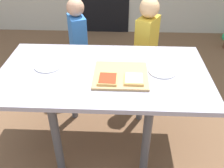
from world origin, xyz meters
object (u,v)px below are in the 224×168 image
at_px(dining_table, 103,81).
at_px(pizza_slice_near_right, 134,79).
at_px(child_left, 78,41).
at_px(child_right, 146,45).
at_px(pizza_slice_near_left, 108,79).
at_px(plate_white_right, 162,71).
at_px(plate_white_left, 48,66).
at_px(cutting_board, 121,75).

bearing_deg(dining_table, pizza_slice_near_right, -30.88).
xyz_separation_m(child_left, child_right, (0.66, -0.14, 0.04)).
bearing_deg(pizza_slice_near_left, plate_white_right, 21.44).
bearing_deg(plate_white_left, plate_white_right, -2.59).
bearing_deg(plate_white_left, pizza_slice_near_left, -22.63).
bearing_deg(pizza_slice_near_left, child_right, 68.38).
relative_size(pizza_slice_near_left, plate_white_left, 0.73).
height_order(pizza_slice_near_right, plate_white_left, pizza_slice_near_right).
xyz_separation_m(plate_white_right, child_left, (-0.72, 0.78, -0.16)).
distance_m(plate_white_right, plate_white_left, 0.81).
bearing_deg(child_right, plate_white_left, -141.03).
distance_m(dining_table, pizza_slice_near_right, 0.27).
height_order(plate_white_right, plate_white_left, same).
xyz_separation_m(plate_white_right, plate_white_left, (-0.81, 0.04, 0.00)).
bearing_deg(cutting_board, child_left, 116.95).
bearing_deg(plate_white_right, child_right, 95.19).
height_order(pizza_slice_near_left, plate_white_right, pizza_slice_near_left).
distance_m(plate_white_left, child_left, 0.77).
height_order(cutting_board, pizza_slice_near_left, pizza_slice_near_left).
xyz_separation_m(pizza_slice_near_right, plate_white_right, (0.20, 0.14, -0.02)).
relative_size(pizza_slice_near_right, plate_white_left, 0.72).
xyz_separation_m(pizza_slice_near_left, plate_white_right, (0.37, 0.15, -0.02)).
bearing_deg(pizza_slice_near_right, plate_white_right, 34.39).
relative_size(pizza_slice_near_right, child_right, 0.14).
xyz_separation_m(pizza_slice_near_right, child_left, (-0.52, 0.92, -0.18)).
bearing_deg(plate_white_left, dining_table, -7.10).
bearing_deg(pizza_slice_near_left, child_left, 110.63).
bearing_deg(plate_white_right, pizza_slice_near_right, -145.61).
bearing_deg(cutting_board, plate_white_left, 168.46).
relative_size(dining_table, child_right, 1.42).
bearing_deg(child_right, pizza_slice_near_right, -100.38).
bearing_deg(dining_table, child_right, 61.80).
bearing_deg(child_right, child_left, 168.27).
xyz_separation_m(pizza_slice_near_right, pizza_slice_near_left, (-0.17, -0.01, 0.00)).
xyz_separation_m(dining_table, child_right, (0.35, 0.66, -0.03)).
bearing_deg(cutting_board, dining_table, 155.17).
height_order(pizza_slice_near_left, plate_white_left, pizza_slice_near_left).
height_order(pizza_slice_near_left, child_left, child_left).
height_order(dining_table, cutting_board, cutting_board).
height_order(cutting_board, plate_white_left, cutting_board).
relative_size(cutting_board, child_left, 0.37).
bearing_deg(pizza_slice_near_left, cutting_board, 42.19).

